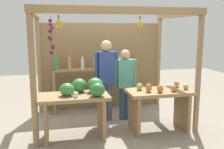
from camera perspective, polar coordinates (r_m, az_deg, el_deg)
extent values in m
plane|color=gray|center=(5.46, -0.43, -10.12)|extent=(12.00, 12.00, 0.00)
cylinder|color=#99754C|center=(4.18, -17.07, -0.96)|extent=(0.10, 0.10, 2.24)
cylinder|color=#99754C|center=(4.86, 18.56, 0.46)|extent=(0.10, 0.10, 2.24)
cylinder|color=#99754C|center=(5.98, -15.79, 2.34)|extent=(0.10, 0.10, 2.24)
cylinder|color=#99754C|center=(6.47, 10.22, 3.13)|extent=(0.10, 0.10, 2.24)
cube|color=#99754C|center=(4.24, 2.22, 14.00)|extent=(2.94, 0.12, 0.12)
cube|color=#99754C|center=(5.03, -16.93, 12.98)|extent=(0.12, 1.93, 0.12)
cube|color=#99754C|center=(5.60, 14.26, 12.76)|extent=(0.12, 1.93, 0.12)
cube|color=olive|center=(6.10, -2.29, 1.80)|extent=(2.84, 0.04, 2.01)
cylinder|color=brown|center=(4.19, -11.71, 12.35)|extent=(0.02, 0.02, 0.06)
ellipsoid|color=gold|center=(4.19, -11.05, 10.67)|extent=(0.04, 0.06, 0.12)
ellipsoid|color=gold|center=(4.20, -11.43, 11.08)|extent=(0.05, 0.05, 0.12)
ellipsoid|color=gold|center=(4.23, -11.54, 10.69)|extent=(0.07, 0.04, 0.12)
ellipsoid|color=gold|center=(4.22, -11.97, 10.62)|extent=(0.08, 0.06, 0.12)
ellipsoid|color=gold|center=(4.19, -11.97, 10.86)|extent=(0.04, 0.06, 0.12)
ellipsoid|color=gold|center=(4.18, -11.98, 10.80)|extent=(0.05, 0.07, 0.12)
ellipsoid|color=gold|center=(4.15, -11.89, 10.69)|extent=(0.06, 0.05, 0.12)
ellipsoid|color=gold|center=(4.16, -11.63, 11.14)|extent=(0.08, 0.04, 0.12)
ellipsoid|color=gold|center=(4.16, -11.24, 10.95)|extent=(0.07, 0.07, 0.13)
cylinder|color=brown|center=(4.48, 6.23, 12.34)|extent=(0.02, 0.02, 0.06)
ellipsoid|color=gold|center=(4.49, 6.55, 10.98)|extent=(0.04, 0.07, 0.11)
ellipsoid|color=gold|center=(4.50, 6.22, 11.20)|extent=(0.07, 0.05, 0.11)
ellipsoid|color=gold|center=(4.48, 5.91, 11.16)|extent=(0.05, 0.07, 0.11)
ellipsoid|color=gold|center=(4.46, 6.00, 11.21)|extent=(0.05, 0.06, 0.11)
ellipsoid|color=gold|center=(4.46, 6.35, 11.29)|extent=(0.07, 0.05, 0.11)
cylinder|color=#4C422D|center=(4.40, -13.29, 8.98)|extent=(0.01, 0.01, 0.55)
sphere|color=#47142D|center=(4.38, -13.49, 11.52)|extent=(0.06, 0.06, 0.06)
sphere|color=#601E42|center=(4.37, -13.38, 10.66)|extent=(0.06, 0.06, 0.06)
sphere|color=#601E42|center=(4.42, -13.07, 10.02)|extent=(0.06, 0.06, 0.06)
sphere|color=#511938|center=(4.41, -13.51, 9.34)|extent=(0.07, 0.07, 0.07)
sphere|color=#511938|center=(4.37, -13.61, 7.88)|extent=(0.06, 0.06, 0.06)
sphere|color=#47142D|center=(4.42, -13.42, 7.65)|extent=(0.06, 0.06, 0.06)
sphere|color=#601E42|center=(4.40, -12.80, 6.26)|extent=(0.06, 0.06, 0.06)
sphere|color=#601E42|center=(4.42, -13.02, 6.17)|extent=(0.06, 0.06, 0.06)
sphere|color=#601E42|center=(4.43, -12.99, 5.83)|extent=(0.07, 0.07, 0.07)
sphere|color=#47142D|center=(4.40, -13.20, 4.68)|extent=(0.06, 0.06, 0.06)
cube|color=#99754C|center=(4.48, -8.41, -4.86)|extent=(1.19, 0.64, 0.06)
cube|color=#99754C|center=(4.59, -14.32, -9.74)|extent=(0.06, 0.58, 0.71)
cube|color=#99754C|center=(4.65, -2.33, -9.15)|extent=(0.06, 0.58, 0.71)
ellipsoid|color=#38843D|center=(4.64, -7.23, -2.37)|extent=(0.30, 0.30, 0.25)
ellipsoid|color=#38843D|center=(4.42, -9.91, -3.26)|extent=(0.34, 0.34, 0.22)
ellipsoid|color=#2D7533|center=(4.31, -3.24, -3.35)|extent=(0.26, 0.26, 0.23)
ellipsoid|color=#38843D|center=(4.60, -3.75, -2.31)|extent=(0.35, 0.35, 0.26)
cylinder|color=white|center=(4.29, -7.97, -4.49)|extent=(0.07, 0.07, 0.09)
cube|color=#99754C|center=(4.84, 10.40, -3.78)|extent=(1.19, 0.64, 0.06)
cube|color=#99754C|center=(4.79, 4.92, -8.60)|extent=(0.06, 0.58, 0.71)
cube|color=#99754C|center=(5.15, 15.20, -7.59)|extent=(0.06, 0.58, 0.71)
ellipsoid|color=#CC7038|center=(4.65, 10.57, -3.08)|extent=(0.16, 0.16, 0.14)
ellipsoid|color=#A8B24C|center=(4.78, 6.08, -2.70)|extent=(0.16, 0.16, 0.13)
ellipsoid|color=#A8B24C|center=(4.99, 15.97, -2.63)|extent=(0.12, 0.12, 0.11)
ellipsoid|color=#CC7038|center=(4.77, 13.46, -2.99)|extent=(0.15, 0.15, 0.12)
ellipsoid|color=#E07F47|center=(5.14, 14.10, -2.09)|extent=(0.11, 0.11, 0.12)
ellipsoid|color=#CC7038|center=(4.65, 8.10, -2.92)|extent=(0.16, 0.16, 0.16)
cube|color=#99754C|center=(5.86, -12.63, -3.84)|extent=(0.05, 0.20, 1.00)
cube|color=#99754C|center=(6.13, 4.91, -3.01)|extent=(0.05, 0.20, 1.00)
cube|color=#99754C|center=(5.83, -3.71, 1.13)|extent=(1.85, 0.22, 0.04)
cylinder|color=#338C4C|center=(5.74, -12.18, 2.38)|extent=(0.08, 0.08, 0.28)
cylinder|color=#338C4C|center=(5.72, -12.25, 4.06)|extent=(0.04, 0.04, 0.06)
cylinder|color=gold|center=(5.75, -9.37, 2.43)|extent=(0.08, 0.08, 0.27)
cylinder|color=gold|center=(5.73, -9.42, 4.05)|extent=(0.03, 0.03, 0.06)
cylinder|color=silver|center=(5.78, -6.52, 2.35)|extent=(0.07, 0.07, 0.23)
cylinder|color=silver|center=(5.76, -6.55, 3.77)|extent=(0.03, 0.03, 0.06)
cylinder|color=gold|center=(5.81, -3.80, 2.52)|extent=(0.07, 0.07, 0.25)
cylinder|color=gold|center=(5.79, -3.82, 4.03)|extent=(0.03, 0.03, 0.06)
cylinder|color=#994C1E|center=(5.87, -0.88, 2.63)|extent=(0.07, 0.07, 0.25)
cylinder|color=#994C1E|center=(5.85, -0.89, 4.13)|extent=(0.03, 0.03, 0.06)
cylinder|color=#D8B266|center=(5.93, 1.81, 2.82)|extent=(0.08, 0.08, 0.27)
cylinder|color=#D8B266|center=(5.91, 1.82, 4.42)|extent=(0.03, 0.03, 0.06)
cylinder|color=#994C1E|center=(6.01, 4.47, 2.81)|extent=(0.07, 0.07, 0.26)
cylinder|color=#994C1E|center=(5.99, 4.49, 4.31)|extent=(0.03, 0.03, 0.06)
cylinder|color=#4F5874|center=(5.36, -1.87, -6.14)|extent=(0.11, 0.11, 0.78)
cylinder|color=#4F5874|center=(5.38, -0.60, -6.07)|extent=(0.11, 0.11, 0.78)
cube|color=#2D428C|center=(5.22, -1.26, 1.48)|extent=(0.32, 0.19, 0.66)
cylinder|color=#2D428C|center=(5.18, -3.44, 1.76)|extent=(0.08, 0.08, 0.59)
cylinder|color=#2D428C|center=(5.25, 0.88, 1.90)|extent=(0.08, 0.08, 0.59)
sphere|color=tan|center=(5.17, -1.28, 6.31)|extent=(0.22, 0.22, 0.22)
cylinder|color=#2E4860|center=(5.42, 2.22, -6.44)|extent=(0.11, 0.11, 0.69)
cylinder|color=#2E4860|center=(5.45, 3.45, -6.35)|extent=(0.11, 0.11, 0.69)
cube|color=teal|center=(5.29, 2.90, 0.23)|extent=(0.32, 0.19, 0.58)
cylinder|color=teal|center=(5.24, 0.79, 0.46)|extent=(0.08, 0.08, 0.52)
cylinder|color=teal|center=(5.34, 4.97, 0.61)|extent=(0.08, 0.08, 0.52)
sphere|color=tan|center=(5.24, 2.94, 4.44)|extent=(0.20, 0.20, 0.20)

